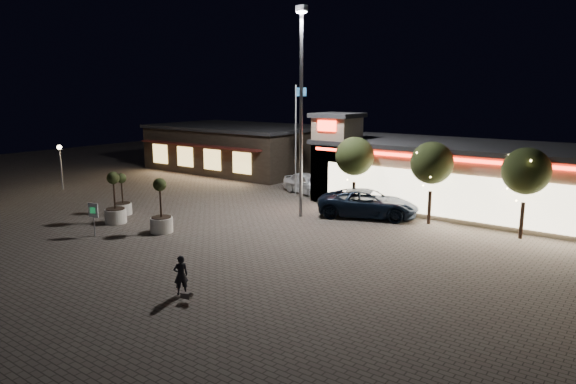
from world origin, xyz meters
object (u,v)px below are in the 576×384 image
Objects in this scene: pedestrian at (181,275)px; planter_mid at (115,207)px; white_sedan at (308,183)px; planter_left at (123,202)px; valet_sign at (93,213)px; pickup_truck at (368,203)px.

pedestrian is 12.22m from planter_mid.
white_sedan reaches higher than pedestrian.
planter_mid is at bearing -177.92° from white_sedan.
planter_left is at bearing -89.69° from pedestrian.
pickup_truck is at bearing 52.42° from valet_sign.
valet_sign is at bearing -57.82° from planter_mid.
planter_left is 0.86× the size of planter_mid.
valet_sign reaches higher than pickup_truck.
white_sedan is at bearing -132.07° from pedestrian.
valet_sign is at bearing -53.24° from planter_left.
pickup_truck is 7.76m from white_sedan.
white_sedan is 13.46m from planter_left.
valet_sign is at bearing 120.82° from pickup_truck.
valet_sign is (-2.75, -16.10, 0.46)m from white_sedan.
planter_mid is at bearing 110.92° from pickup_truck.
planter_mid reaches higher than pedestrian.
valet_sign is (2.89, -3.87, 0.45)m from planter_left.
pedestrian is 0.85× the size of valet_sign.
pickup_truck is 15.21m from planter_left.
planter_left is at bearing 132.81° from planter_mid.
pickup_truck is 3.95× the size of pedestrian.
pedestrian is at bearing -23.84° from planter_mid.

